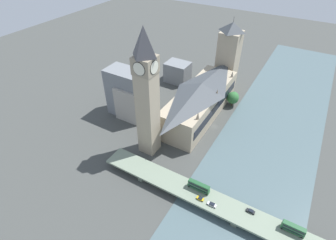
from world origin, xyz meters
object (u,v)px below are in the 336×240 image
object	(u,v)px
double_decker_bus_lead	(293,228)
car_northbound_tail	(200,198)
car_northbound_mid	(212,204)
road_bridge	(238,213)
double_decker_bus_mid	(199,186)
parliament_hall	(201,100)
clock_tower	(147,93)
car_southbound_lead	(251,211)
victoria_tower	(228,56)

from	to	relation	value
double_decker_bus_lead	car_northbound_tail	distance (m)	43.89
car_northbound_mid	road_bridge	bearing A→B (deg)	-167.63
double_decker_bus_lead	double_decker_bus_mid	distance (m)	46.82
double_decker_bus_mid	car_northbound_mid	distance (m)	11.29
parliament_hall	double_decker_bus_mid	distance (m)	73.90
road_bridge	car_northbound_mid	distance (m)	13.02
clock_tower	road_bridge	bearing A→B (deg)	163.04
parliament_hall	clock_tower	distance (m)	58.85
parliament_hall	double_decker_bus_lead	distance (m)	102.20
road_bridge	car_southbound_lead	world-z (taller)	car_southbound_lead
double_decker_bus_lead	car_southbound_lead	xyz separation A→B (m)	(19.27, -0.34, -1.90)
road_bridge	car_northbound_tail	distance (m)	19.31
double_decker_bus_lead	car_northbound_mid	xyz separation A→B (m)	(37.04, 5.71, -1.92)
road_bridge	car_southbound_lead	size ratio (longest dim) A/B	37.05
parliament_hall	car_southbound_lead	size ratio (longest dim) A/B	19.28
parliament_hall	double_decker_bus_lead	xyz separation A→B (m)	(-77.26, 66.63, -5.94)
victoria_tower	double_decker_bus_lead	distance (m)	143.67
double_decker_bus_lead	car_northbound_mid	bearing A→B (deg)	8.76
parliament_hall	victoria_tower	bearing A→B (deg)	-89.94
clock_tower	car_northbound_tail	bearing A→B (deg)	154.00
car_northbound_mid	car_northbound_tail	distance (m)	6.47
double_decker_bus_lead	car_southbound_lead	bearing A→B (deg)	-1.01
victoria_tower	double_decker_bus_mid	size ratio (longest dim) A/B	4.95
clock_tower	victoria_tower	distance (m)	104.44
victoria_tower	double_decker_bus_mid	bearing A→B (deg)	104.27
clock_tower	car_southbound_lead	bearing A→B (deg)	166.75
victoria_tower	double_decker_bus_lead	xyz separation A→B (m)	(-77.32, 119.45, -19.82)
car_northbound_mid	double_decker_bus_lead	bearing A→B (deg)	-171.24
parliament_hall	car_northbound_mid	distance (m)	83.14
car_northbound_mid	car_northbound_tail	xyz separation A→B (m)	(6.46, -0.26, 0.01)
road_bridge	car_northbound_mid	xyz separation A→B (m)	(12.61, 2.77, 1.63)
road_bridge	double_decker_bus_lead	xyz separation A→B (m)	(-24.43, -2.94, 3.56)
road_bridge	clock_tower	bearing A→B (deg)	-16.96
parliament_hall	car_northbound_tail	bearing A→B (deg)	115.09
double_decker_bus_lead	car_southbound_lead	size ratio (longest dim) A/B	2.44
car_southbound_lead	double_decker_bus_mid	bearing A→B (deg)	1.65
double_decker_bus_lead	double_decker_bus_mid	world-z (taller)	double_decker_bus_mid
car_northbound_tail	victoria_tower	bearing A→B (deg)	-74.85
road_bridge	car_northbound_mid	size ratio (longest dim) A/B	32.68
double_decker_bus_mid	car_southbound_lead	xyz separation A→B (m)	(-27.54, -0.79, -2.07)
road_bridge	parliament_hall	bearing A→B (deg)	-52.79
victoria_tower	car_southbound_lead	size ratio (longest dim) A/B	13.94
double_decker_bus_mid	car_northbound_tail	distance (m)	6.34
road_bridge	car_northbound_tail	size ratio (longest dim) A/B	40.43
car_southbound_lead	road_bridge	bearing A→B (deg)	32.48
double_decker_bus_mid	victoria_tower	bearing A→B (deg)	-75.73
clock_tower	double_decker_bus_mid	distance (m)	57.35
car_southbound_lead	double_decker_bus_lead	bearing A→B (deg)	178.99
clock_tower	double_decker_bus_lead	bearing A→B (deg)	169.34
double_decker_bus_lead	double_decker_bus_mid	bearing A→B (deg)	0.56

